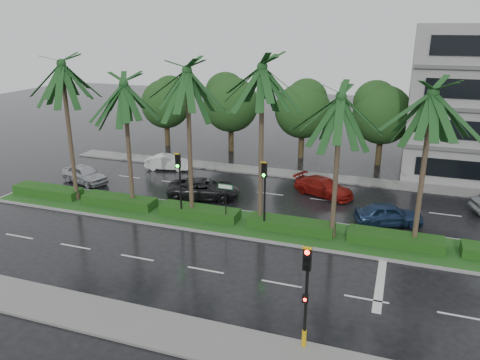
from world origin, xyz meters
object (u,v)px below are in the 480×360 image
(street_sign, at_px, (226,194))
(car_white, at_px, (168,162))
(car_red, at_px, (324,187))
(car_darkgrey, at_px, (203,189))
(car_blue, at_px, (389,214))
(signal_median_left, at_px, (179,176))
(car_silver, at_px, (85,174))
(signal_near, at_px, (306,293))

(street_sign, distance_m, car_white, 13.14)
(car_white, height_order, car_red, car_red)
(car_darkgrey, distance_m, car_blue, 12.77)
(signal_median_left, height_order, car_white, signal_median_left)
(street_sign, distance_m, car_darkgrey, 5.37)
(street_sign, height_order, car_silver, street_sign)
(signal_near, distance_m, car_darkgrey, 17.37)
(car_darkgrey, bearing_deg, signal_median_left, 166.50)
(car_red, height_order, car_blue, car_blue)
(car_silver, height_order, car_white, car_silver)
(car_red, bearing_deg, car_white, 104.96)
(car_blue, bearing_deg, street_sign, 91.65)
(street_sign, xyz_separation_m, car_white, (-8.98, 9.47, -1.49))
(signal_median_left, xyz_separation_m, car_silver, (-10.48, 4.25, -2.28))
(car_white, relative_size, car_blue, 0.93)
(car_silver, xyz_separation_m, car_blue, (22.98, -0.51, -0.01))
(signal_near, relative_size, car_red, 0.96)
(car_silver, height_order, car_red, car_silver)
(car_red, bearing_deg, car_silver, 123.82)
(car_white, bearing_deg, car_red, -109.76)
(car_silver, distance_m, car_blue, 22.98)
(car_darkgrey, xyz_separation_m, car_blue, (12.77, -0.47, -0.01))
(signal_median_left, bearing_deg, car_blue, 16.66)
(car_silver, xyz_separation_m, car_darkgrey, (10.21, -0.04, -0.00))
(signal_median_left, bearing_deg, car_darkgrey, 93.61)
(signal_median_left, bearing_deg, signal_near, -44.09)
(signal_median_left, bearing_deg, street_sign, 3.47)
(car_silver, bearing_deg, car_blue, -73.92)
(signal_median_left, relative_size, car_white, 1.13)
(signal_near, height_order, car_blue, signal_near)
(car_silver, bearing_deg, signal_median_left, -94.73)
(car_darkgrey, distance_m, car_red, 8.75)
(street_sign, height_order, car_blue, street_sign)
(street_sign, bearing_deg, signal_median_left, -176.53)
(car_silver, relative_size, car_darkgrey, 0.82)
(car_blue, bearing_deg, signal_near, 150.56)
(signal_median_left, distance_m, car_darkgrey, 4.79)
(car_blue, bearing_deg, car_red, 31.60)
(street_sign, height_order, car_white, street_sign)
(signal_near, xyz_separation_m, car_blue, (2.50, 13.43, -1.80))
(signal_near, distance_m, signal_median_left, 13.93)
(signal_median_left, xyz_separation_m, car_white, (-5.98, 9.65, -2.36))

